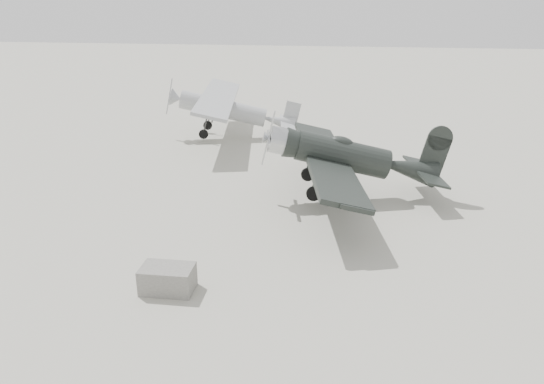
{
  "coord_description": "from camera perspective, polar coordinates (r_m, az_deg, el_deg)",
  "views": [
    {
      "loc": [
        3.09,
        -16.38,
        9.14
      ],
      "look_at": [
        0.32,
        3.48,
        1.5
      ],
      "focal_mm": 35.0,
      "sensor_mm": 36.0,
      "label": 1
    }
  ],
  "objects": [
    {
      "name": "ground",
      "position": [
        19.01,
        -2.43,
        -7.9
      ],
      "size": [
        160.0,
        160.0,
        0.0
      ],
      "primitive_type": "plane",
      "color": "#9B998A",
      "rests_on": "ground"
    },
    {
      "name": "lowwing_monoplane",
      "position": [
        24.53,
        8.46,
        3.72
      ],
      "size": [
        8.51,
        11.84,
        3.8
      ],
      "rotation": [
        0.0,
        0.24,
        0.17
      ],
      "color": "black",
      "rests_on": "ground"
    },
    {
      "name": "equipment_block",
      "position": [
        17.67,
        -11.17,
        -9.15
      ],
      "size": [
        1.69,
        1.06,
        0.84
      ],
      "primitive_type": "cube",
      "rotation": [
        0.0,
        0.0,
        0.0
      ],
      "color": "#65635E",
      "rests_on": "ground"
    },
    {
      "name": "highwing_monoplane",
      "position": [
        35.03,
        -4.71,
        9.23
      ],
      "size": [
        8.56,
        12.02,
        3.39
      ],
      "rotation": [
        0.0,
        0.23,
        0.14
      ],
      "color": "gray",
      "rests_on": "ground"
    }
  ]
}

